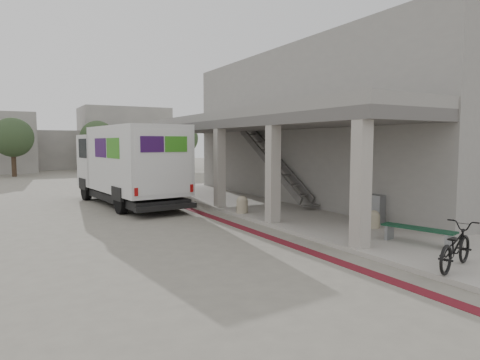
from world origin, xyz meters
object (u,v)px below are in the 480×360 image
bench (418,232)px  bicycle_black (455,246)px  utility_cabinet (376,209)px  fedex_truck (128,164)px

bench → bicycle_black: size_ratio=1.05×
utility_cabinet → bicycle_black: bicycle_black is taller
fedex_truck → bench: 12.48m
utility_cabinet → bicycle_black: 5.20m
bicycle_black → bench: bearing=-50.4°
fedex_truck → utility_cabinet: size_ratio=8.97×
fedex_truck → utility_cabinet: bearing=-62.1°
utility_cabinet → bench: bearing=-126.1°
bench → bicycle_black: bearing=-137.7°
bench → utility_cabinet: (1.34, 2.72, 0.15)m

